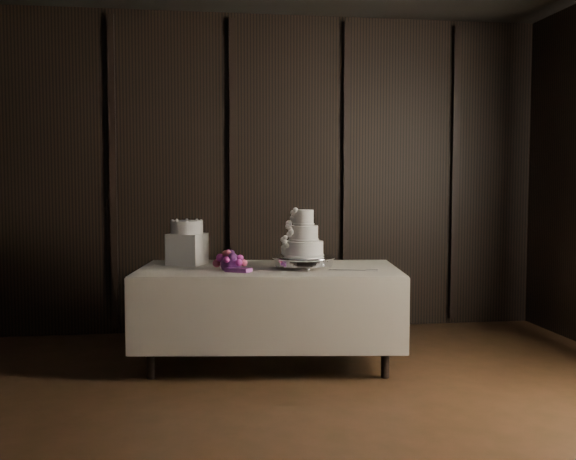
{
  "coord_description": "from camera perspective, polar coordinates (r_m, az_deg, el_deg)",
  "views": [
    {
      "loc": [
        -0.4,
        -2.91,
        1.41
      ],
      "look_at": [
        0.35,
        2.23,
        1.05
      ],
      "focal_mm": 42.0,
      "sensor_mm": 36.0,
      "label": 1
    }
  ],
  "objects": [
    {
      "name": "room",
      "position": [
        2.94,
        -0.49,
        5.69
      ],
      "size": [
        6.08,
        7.08,
        3.08
      ],
      "color": "black",
      "rests_on": "ground"
    },
    {
      "name": "display_table",
      "position": [
        5.27,
        -1.63,
        -6.9
      ],
      "size": [
        2.11,
        1.3,
        0.76
      ],
      "rotation": [
        0.0,
        0.0,
        -0.13
      ],
      "color": "silver",
      "rests_on": "ground"
    },
    {
      "name": "cake_stand",
      "position": [
        5.17,
        1.34,
        -2.75
      ],
      "size": [
        0.56,
        0.56,
        0.09
      ],
      "primitive_type": "cylinder",
      "rotation": [
        0.0,
        0.0,
        0.18
      ],
      "color": "silver",
      "rests_on": "display_table"
    },
    {
      "name": "wedding_cake",
      "position": [
        5.13,
        1.08,
        -0.71
      ],
      "size": [
        0.33,
        0.3,
        0.36
      ],
      "rotation": [
        0.0,
        0.0,
        0.11
      ],
      "color": "white",
      "rests_on": "cake_stand"
    },
    {
      "name": "bouquet",
      "position": [
        5.08,
        -4.88,
        -2.69
      ],
      "size": [
        0.45,
        0.48,
        0.19
      ],
      "primitive_type": null,
      "rotation": [
        0.0,
        0.0,
        -0.57
      ],
      "color": "#B43D59",
      "rests_on": "display_table"
    },
    {
      "name": "box_pedestal",
      "position": [
        5.45,
        -8.53,
        -1.61
      ],
      "size": [
        0.35,
        0.35,
        0.25
      ],
      "primitive_type": "cube",
      "rotation": [
        0.0,
        0.0,
        -0.44
      ],
      "color": "white",
      "rests_on": "display_table"
    },
    {
      "name": "small_cake",
      "position": [
        5.43,
        -8.55,
        0.24
      ],
      "size": [
        0.34,
        0.34,
        0.1
      ],
      "primitive_type": "cylinder",
      "rotation": [
        0.0,
        0.0,
        0.41
      ],
      "color": "white",
      "rests_on": "box_pedestal"
    },
    {
      "name": "cake_knife",
      "position": [
        5.02,
        4.99,
        -3.41
      ],
      "size": [
        0.36,
        0.14,
        0.01
      ],
      "primitive_type": "cube",
      "rotation": [
        0.0,
        0.0,
        -0.32
      ],
      "color": "silver",
      "rests_on": "display_table"
    }
  ]
}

